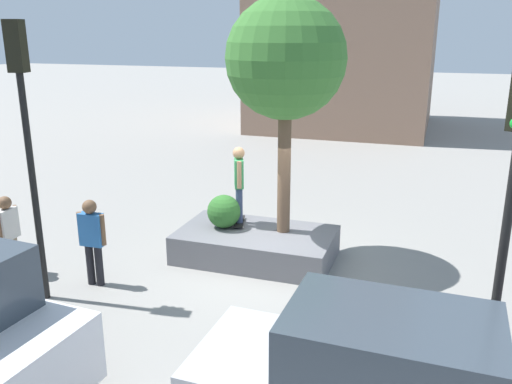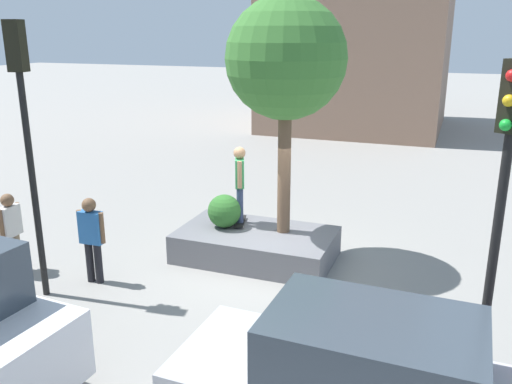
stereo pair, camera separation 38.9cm
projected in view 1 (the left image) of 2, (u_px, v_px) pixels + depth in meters
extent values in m
plane|color=gray|center=(265.00, 266.00, 11.55)|extent=(120.00, 120.00, 0.00)
cube|color=slate|center=(256.00, 245.00, 11.86)|extent=(3.37, 1.97, 0.63)
cylinder|color=brown|center=(284.00, 164.00, 11.37)|extent=(0.28, 0.28, 3.00)
sphere|color=#3D7A33|center=(286.00, 58.00, 10.74)|extent=(2.46, 2.46, 2.46)
sphere|color=#2D6628|center=(224.00, 211.00, 11.92)|extent=(0.74, 0.74, 0.74)
cube|color=black|center=(239.00, 221.00, 12.21)|extent=(0.43, 0.83, 0.02)
sphere|color=beige|center=(237.00, 219.00, 12.47)|extent=(0.06, 0.06, 0.06)
sphere|color=beige|center=(244.00, 219.00, 12.46)|extent=(0.06, 0.06, 0.06)
sphere|color=beige|center=(235.00, 227.00, 11.98)|extent=(0.06, 0.06, 0.06)
sphere|color=beige|center=(242.00, 227.00, 11.97)|extent=(0.06, 0.06, 0.06)
cylinder|color=navy|center=(239.00, 205.00, 12.00)|extent=(0.15, 0.15, 0.81)
cylinder|color=navy|center=(239.00, 203.00, 12.18)|extent=(0.15, 0.15, 0.81)
cube|color=#338C4C|center=(239.00, 173.00, 11.88)|extent=(0.35, 0.50, 0.63)
cylinder|color=#9E7251|center=(239.00, 175.00, 11.65)|extent=(0.10, 0.10, 0.60)
cylinder|color=#9E7251|center=(238.00, 169.00, 12.11)|extent=(0.10, 0.10, 0.60)
sphere|color=#9E7251|center=(239.00, 153.00, 11.75)|extent=(0.26, 0.26, 0.26)
cube|color=#38424C|center=(391.00, 346.00, 5.86)|extent=(2.34, 1.57, 0.74)
cylinder|color=black|center=(281.00, 367.00, 7.48)|extent=(0.70, 0.22, 0.70)
cylinder|color=black|center=(57.00, 361.00, 7.53)|extent=(0.82, 0.29, 0.81)
cylinder|color=black|center=(34.00, 192.00, 9.59)|extent=(0.12, 0.12, 4.17)
cube|color=black|center=(16.00, 46.00, 8.87)|extent=(0.32, 0.29, 0.85)
sphere|color=red|center=(19.00, 31.00, 8.94)|extent=(0.14, 0.14, 0.14)
sphere|color=gold|center=(21.00, 48.00, 9.02)|extent=(0.14, 0.14, 0.14)
sphere|color=green|center=(23.00, 65.00, 9.10)|extent=(0.14, 0.14, 0.14)
cylinder|color=black|center=(500.00, 272.00, 6.96)|extent=(0.12, 0.12, 3.68)
cylinder|color=black|center=(99.00, 265.00, 10.58)|extent=(0.15, 0.15, 0.83)
cylinder|color=black|center=(90.00, 264.00, 10.63)|extent=(0.15, 0.15, 0.83)
cube|color=#2D6BB2|center=(91.00, 229.00, 10.39)|extent=(0.48, 0.22, 0.65)
cylinder|color=brown|center=(103.00, 230.00, 10.32)|extent=(0.10, 0.10, 0.62)
cylinder|color=brown|center=(80.00, 227.00, 10.45)|extent=(0.10, 0.10, 0.62)
sphere|color=brown|center=(89.00, 207.00, 10.26)|extent=(0.27, 0.27, 0.27)
cylinder|color=#847056|center=(15.00, 255.00, 11.09)|extent=(0.15, 0.15, 0.81)
cylinder|color=#847056|center=(9.00, 259.00, 10.91)|extent=(0.15, 0.15, 0.81)
cube|color=silver|center=(8.00, 224.00, 10.80)|extent=(0.22, 0.47, 0.63)
cylinder|color=brown|center=(16.00, 219.00, 11.01)|extent=(0.10, 0.10, 0.60)
sphere|color=brown|center=(5.00, 203.00, 10.67)|extent=(0.26, 0.26, 0.26)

